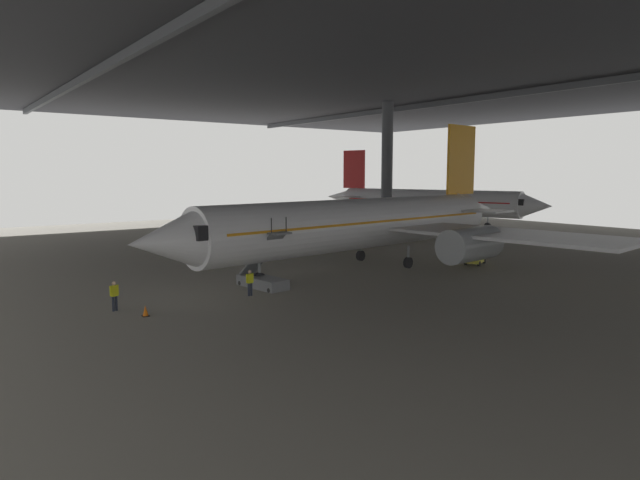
{
  "coord_description": "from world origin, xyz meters",
  "views": [
    {
      "loc": [
        32.97,
        -24.54,
        7.58
      ],
      "look_at": [
        0.48,
        -0.54,
        2.66
      ],
      "focal_mm": 30.65,
      "sensor_mm": 36.0,
      "label": 1
    }
  ],
  "objects_px": {
    "crew_worker_by_stairs": "(250,281)",
    "airplane_distant": "(423,202)",
    "airplane_main": "(365,224)",
    "traffic_cone_orange": "(145,311)",
    "baggage_tug": "(475,258)",
    "boarding_stairs": "(263,277)",
    "crew_worker_near_nose": "(114,294)"
  },
  "relations": [
    {
      "from": "airplane_main",
      "to": "crew_worker_near_nose",
      "type": "bearing_deg",
      "value": -83.12
    },
    {
      "from": "boarding_stairs",
      "to": "crew_worker_near_nose",
      "type": "relative_size",
      "value": 2.86
    },
    {
      "from": "crew_worker_by_stairs",
      "to": "airplane_distant",
      "type": "distance_m",
      "value": 51.38
    },
    {
      "from": "boarding_stairs",
      "to": "crew_worker_near_nose",
      "type": "xyz_separation_m",
      "value": [
        0.59,
        -9.85,
        0.22
      ]
    },
    {
      "from": "airplane_main",
      "to": "baggage_tug",
      "type": "distance_m",
      "value": 9.98
    },
    {
      "from": "crew_worker_by_stairs",
      "to": "baggage_tug",
      "type": "height_order",
      "value": "crew_worker_by_stairs"
    },
    {
      "from": "boarding_stairs",
      "to": "airplane_distant",
      "type": "distance_m",
      "value": 48.84
    },
    {
      "from": "boarding_stairs",
      "to": "traffic_cone_orange",
      "type": "height_order",
      "value": "boarding_stairs"
    },
    {
      "from": "airplane_main",
      "to": "airplane_distant",
      "type": "distance_m",
      "value": 38.77
    },
    {
      "from": "boarding_stairs",
      "to": "baggage_tug",
      "type": "xyz_separation_m",
      "value": [
        2.48,
        19.15,
        -0.22
      ]
    },
    {
      "from": "crew_worker_near_nose",
      "to": "airplane_distant",
      "type": "bearing_deg",
      "value": 116.0
    },
    {
      "from": "airplane_distant",
      "to": "traffic_cone_orange",
      "type": "height_order",
      "value": "airplane_distant"
    },
    {
      "from": "crew_worker_by_stairs",
      "to": "airplane_distant",
      "type": "height_order",
      "value": "airplane_distant"
    },
    {
      "from": "crew_worker_near_nose",
      "to": "airplane_distant",
      "type": "relative_size",
      "value": 0.05
    },
    {
      "from": "traffic_cone_orange",
      "to": "crew_worker_by_stairs",
      "type": "bearing_deg",
      "value": 98.25
    },
    {
      "from": "crew_worker_by_stairs",
      "to": "traffic_cone_orange",
      "type": "distance_m",
      "value": 7.02
    },
    {
      "from": "boarding_stairs",
      "to": "airplane_main",
      "type": "bearing_deg",
      "value": 100.02
    },
    {
      "from": "airplane_distant",
      "to": "baggage_tug",
      "type": "xyz_separation_m",
      "value": [
        27.19,
        -22.9,
        -2.89
      ]
    },
    {
      "from": "traffic_cone_orange",
      "to": "baggage_tug",
      "type": "xyz_separation_m",
      "value": [
        -0.24,
        28.02,
        0.23
      ]
    },
    {
      "from": "crew_worker_by_stairs",
      "to": "airplane_main",
      "type": "bearing_deg",
      "value": 105.9
    },
    {
      "from": "crew_worker_near_nose",
      "to": "crew_worker_by_stairs",
      "type": "height_order",
      "value": "crew_worker_near_nose"
    },
    {
      "from": "boarding_stairs",
      "to": "traffic_cone_orange",
      "type": "distance_m",
      "value": 9.29
    },
    {
      "from": "boarding_stairs",
      "to": "traffic_cone_orange",
      "type": "xyz_separation_m",
      "value": [
        2.72,
        -8.87,
        -0.45
      ]
    },
    {
      "from": "airplane_distant",
      "to": "baggage_tug",
      "type": "relative_size",
      "value": 14.22
    },
    {
      "from": "crew_worker_near_nose",
      "to": "baggage_tug",
      "type": "xyz_separation_m",
      "value": [
        1.89,
        29.0,
        -0.43
      ]
    },
    {
      "from": "boarding_stairs",
      "to": "crew_worker_by_stairs",
      "type": "xyz_separation_m",
      "value": [
        1.71,
        -1.95,
        0.18
      ]
    },
    {
      "from": "boarding_stairs",
      "to": "baggage_tug",
      "type": "bearing_deg",
      "value": 82.62
    },
    {
      "from": "crew_worker_near_nose",
      "to": "airplane_distant",
      "type": "distance_m",
      "value": 57.79
    },
    {
      "from": "baggage_tug",
      "to": "airplane_distant",
      "type": "bearing_deg",
      "value": 139.9
    },
    {
      "from": "airplane_main",
      "to": "crew_worker_near_nose",
      "type": "height_order",
      "value": "airplane_main"
    },
    {
      "from": "airplane_distant",
      "to": "traffic_cone_orange",
      "type": "xyz_separation_m",
      "value": [
        27.43,
        -50.91,
        -3.13
      ]
    },
    {
      "from": "traffic_cone_orange",
      "to": "baggage_tug",
      "type": "distance_m",
      "value": 28.02
    }
  ]
}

